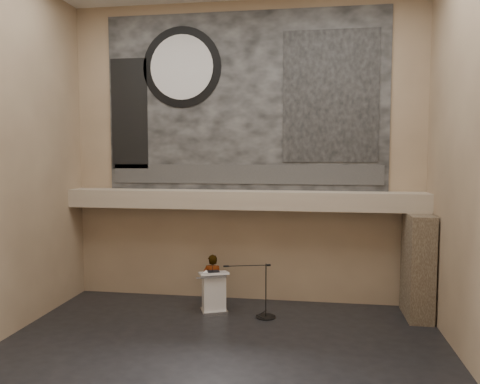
# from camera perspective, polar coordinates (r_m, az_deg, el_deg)

# --- Properties ---
(floor) EXTENTS (10.00, 10.00, 0.00)m
(floor) POSITION_cam_1_polar(r_m,az_deg,el_deg) (10.37, -2.85, -19.44)
(floor) COLOR black
(floor) RESTS_ON ground
(wall_back) EXTENTS (10.00, 0.02, 8.50)m
(wall_back) POSITION_cam_1_polar(r_m,az_deg,el_deg) (13.40, 0.52, 4.76)
(wall_back) COLOR #856D54
(wall_back) RESTS_ON floor
(wall_front) EXTENTS (10.00, 0.02, 8.50)m
(wall_front) POSITION_cam_1_polar(r_m,az_deg,el_deg) (5.60, -11.31, 4.72)
(wall_front) COLOR #856D54
(wall_front) RESTS_ON floor
(wall_right) EXTENTS (0.02, 8.00, 8.50)m
(wall_right) POSITION_cam_1_polar(r_m,az_deg,el_deg) (9.76, 27.23, 4.25)
(wall_right) COLOR #856D54
(wall_right) RESTS_ON floor
(soffit) EXTENTS (10.00, 0.80, 0.50)m
(soffit) POSITION_cam_1_polar(r_m,az_deg,el_deg) (13.07, 0.27, -0.95)
(soffit) COLOR tan
(soffit) RESTS_ON wall_back
(sprinkler_left) EXTENTS (0.04, 0.04, 0.06)m
(sprinkler_left) POSITION_cam_1_polar(r_m,az_deg,el_deg) (13.38, -6.56, -2.05)
(sprinkler_left) COLOR #B2893D
(sprinkler_left) RESTS_ON soffit
(sprinkler_right) EXTENTS (0.04, 0.04, 0.06)m
(sprinkler_right) POSITION_cam_1_polar(r_m,az_deg,el_deg) (12.91, 8.61, -2.32)
(sprinkler_right) COLOR #B2893D
(sprinkler_right) RESTS_ON soffit
(banner) EXTENTS (8.00, 0.05, 5.00)m
(banner) POSITION_cam_1_polar(r_m,az_deg,el_deg) (13.45, 0.51, 10.95)
(banner) COLOR black
(banner) RESTS_ON wall_back
(banner_text_strip) EXTENTS (7.76, 0.02, 0.55)m
(banner_text_strip) POSITION_cam_1_polar(r_m,az_deg,el_deg) (13.34, 0.48, 2.18)
(banner_text_strip) COLOR #2E2E2E
(banner_text_strip) RESTS_ON banner
(banner_clock_rim) EXTENTS (2.30, 0.02, 2.30)m
(banner_clock_rim) POSITION_cam_1_polar(r_m,az_deg,el_deg) (13.93, -7.12, 14.85)
(banner_clock_rim) COLOR black
(banner_clock_rim) RESTS_ON banner
(banner_clock_face) EXTENTS (1.84, 0.02, 1.84)m
(banner_clock_face) POSITION_cam_1_polar(r_m,az_deg,el_deg) (13.91, -7.14, 14.87)
(banner_clock_face) COLOR silver
(banner_clock_face) RESTS_ON banner
(banner_building_print) EXTENTS (2.60, 0.02, 3.60)m
(banner_building_print) POSITION_cam_1_polar(r_m,az_deg,el_deg) (13.29, 10.98, 11.37)
(banner_building_print) COLOR black
(banner_building_print) RESTS_ON banner
(banner_brick_print) EXTENTS (1.10, 0.02, 3.20)m
(banner_brick_print) POSITION_cam_1_polar(r_m,az_deg,el_deg) (14.27, -13.34, 9.25)
(banner_brick_print) COLOR black
(banner_brick_print) RESTS_ON banner
(stone_pier) EXTENTS (0.60, 1.40, 2.70)m
(stone_pier) POSITION_cam_1_polar(r_m,az_deg,el_deg) (13.04, 20.84, -8.41)
(stone_pier) COLOR #45382B
(stone_pier) RESTS_ON floor
(lectern) EXTENTS (0.90, 0.78, 1.14)m
(lectern) POSITION_cam_1_polar(r_m,az_deg,el_deg) (12.76, -3.21, -12.09)
(lectern) COLOR silver
(lectern) RESTS_ON floor
(binder) EXTENTS (0.37, 0.33, 0.04)m
(binder) POSITION_cam_1_polar(r_m,az_deg,el_deg) (12.57, -3.24, -9.68)
(binder) COLOR black
(binder) RESTS_ON lectern
(papers) EXTENTS (0.20, 0.27, 0.00)m
(papers) POSITION_cam_1_polar(r_m,az_deg,el_deg) (12.63, -3.98, -9.68)
(papers) COLOR white
(papers) RESTS_ON lectern
(speaker_person) EXTENTS (0.55, 0.37, 1.48)m
(speaker_person) POSITION_cam_1_polar(r_m,az_deg,el_deg) (13.13, -3.36, -10.76)
(speaker_person) COLOR silver
(speaker_person) RESTS_ON floor
(mic_stand) EXTENTS (1.31, 0.55, 1.41)m
(mic_stand) POSITION_cam_1_polar(r_m,az_deg,el_deg) (12.51, 3.00, -14.14)
(mic_stand) COLOR black
(mic_stand) RESTS_ON floor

